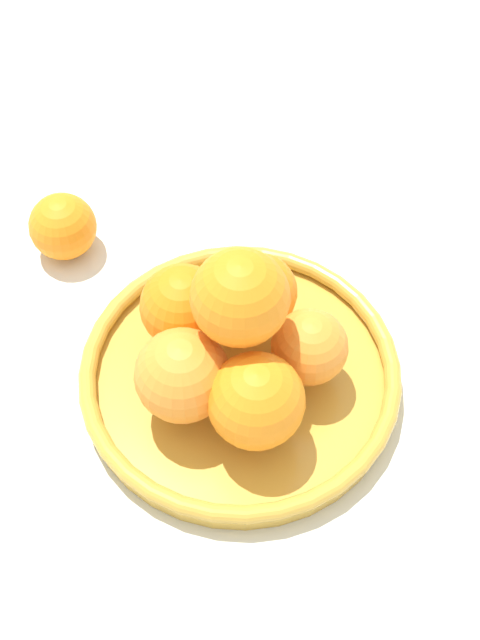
# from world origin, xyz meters

# --- Properties ---
(ground_plane) EXTENTS (4.00, 4.00, 0.00)m
(ground_plane) POSITION_xyz_m (0.00, 0.00, 0.00)
(ground_plane) COLOR silver
(fruit_bowl) EXTENTS (0.28, 0.28, 0.03)m
(fruit_bowl) POSITION_xyz_m (0.00, 0.00, 0.02)
(fruit_bowl) COLOR gold
(fruit_bowl) RESTS_ON ground_plane
(orange_pile) EXTENTS (0.18, 0.19, 0.14)m
(orange_pile) POSITION_xyz_m (-0.01, 0.00, 0.08)
(orange_pile) COLOR orange
(orange_pile) RESTS_ON fruit_bowl
(stray_orange) EXTENTS (0.07, 0.07, 0.07)m
(stray_orange) POSITION_xyz_m (-0.05, 0.23, 0.03)
(stray_orange) COLOR orange
(stray_orange) RESTS_ON ground_plane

